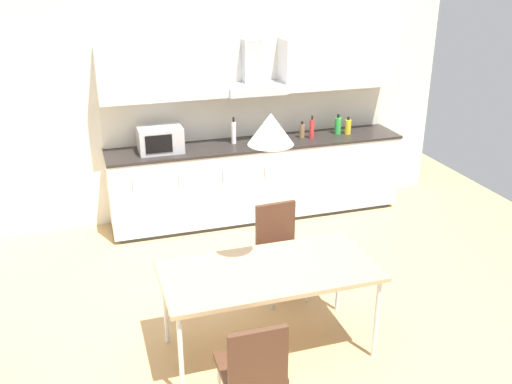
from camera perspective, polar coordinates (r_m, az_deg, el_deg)
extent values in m
cube|color=tan|center=(4.86, -0.26, -14.76)|extent=(8.07, 7.91, 0.02)
cube|color=silver|center=(6.66, -7.27, 8.90)|extent=(6.45, 0.10, 2.77)
cube|color=#333333|center=(6.97, 0.13, -2.14)|extent=(3.31, 0.54, 0.05)
cube|color=silver|center=(6.79, 0.14, 1.33)|extent=(3.45, 0.59, 0.85)
cube|color=#282321|center=(6.64, 0.14, 4.89)|extent=(3.47, 0.61, 0.03)
cube|color=silver|center=(6.16, -12.19, 0.67)|extent=(0.01, 0.01, 0.14)
cube|color=silver|center=(6.22, -7.68, 1.19)|extent=(0.01, 0.01, 0.14)
cube|color=silver|center=(6.31, -3.28, 1.69)|extent=(0.01, 0.01, 0.14)
cube|color=silver|center=(6.44, 0.97, 2.16)|extent=(0.01, 0.01, 0.14)
cube|color=silver|center=(6.83, -0.59, 7.76)|extent=(3.45, 0.02, 0.52)
cube|color=silver|center=(6.33, -9.34, 11.76)|extent=(1.39, 0.34, 0.59)
cube|color=silver|center=(6.93, 8.18, 12.75)|extent=(1.39, 0.34, 0.59)
cube|color=#B7BABF|center=(6.58, -0.14, 10.30)|extent=(0.67, 0.40, 0.10)
cube|color=#B7BABF|center=(6.63, -0.43, 12.76)|extent=(0.20, 0.16, 0.54)
cube|color=#ADADB2|center=(6.36, -9.56, 5.23)|extent=(0.48, 0.34, 0.28)
cube|color=black|center=(6.19, -9.68, 4.74)|extent=(0.29, 0.01, 0.20)
cylinder|color=white|center=(6.56, -2.25, 5.95)|extent=(0.06, 0.06, 0.26)
cylinder|color=black|center=(6.52, -2.27, 7.26)|extent=(0.02, 0.02, 0.06)
cylinder|color=green|center=(7.01, 8.19, 6.59)|extent=(0.08, 0.08, 0.20)
cylinder|color=black|center=(6.98, 8.24, 7.54)|extent=(0.03, 0.03, 0.04)
cylinder|color=yellow|center=(7.02, 9.18, 6.44)|extent=(0.08, 0.08, 0.17)
cylinder|color=black|center=(6.99, 9.23, 7.28)|extent=(0.03, 0.03, 0.04)
cylinder|color=red|center=(6.77, 5.60, 6.27)|extent=(0.06, 0.06, 0.23)
cylinder|color=black|center=(6.74, 5.65, 7.39)|extent=(0.02, 0.02, 0.05)
cylinder|color=brown|center=(6.81, 4.63, 6.10)|extent=(0.06, 0.06, 0.16)
cylinder|color=black|center=(6.78, 4.65, 6.91)|extent=(0.03, 0.03, 0.04)
cube|color=tan|center=(4.37, 1.34, -7.91)|extent=(1.64, 0.79, 0.04)
cylinder|color=silver|center=(4.15, -7.51, -16.11)|extent=(0.04, 0.04, 0.70)
cylinder|color=silver|center=(4.58, 11.95, -12.31)|extent=(0.04, 0.04, 0.70)
cylinder|color=silver|center=(4.69, -9.06, -11.14)|extent=(0.04, 0.04, 0.70)
cylinder|color=silver|center=(5.08, 8.28, -8.28)|extent=(0.04, 0.04, 0.70)
cube|color=#4C2D1E|center=(3.88, -0.62, -17.19)|extent=(0.40, 0.40, 0.04)
cube|color=#4C2D1E|center=(3.61, 0.21, -16.25)|extent=(0.38, 0.04, 0.40)
cylinder|color=silver|center=(4.20, 1.04, -17.80)|extent=(0.02, 0.02, 0.43)
cube|color=#4C2D1E|center=(5.18, 2.70, -6.14)|extent=(0.42, 0.42, 0.04)
cube|color=#4C2D1E|center=(5.22, 1.95, -3.14)|extent=(0.38, 0.06, 0.40)
cylinder|color=silver|center=(5.23, 5.13, -8.90)|extent=(0.02, 0.02, 0.43)
cylinder|color=silver|center=(5.10, 1.65, -9.65)|extent=(0.02, 0.02, 0.43)
cylinder|color=silver|center=(5.49, 3.58, -7.19)|extent=(0.02, 0.02, 0.43)
cylinder|color=silver|center=(5.37, 0.24, -7.85)|extent=(0.02, 0.02, 0.43)
cone|color=silver|center=(3.92, 1.49, 6.33)|extent=(0.32, 0.32, 0.22)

